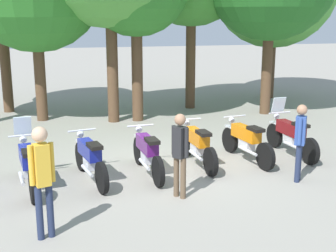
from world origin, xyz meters
The scene contains 10 objects.
ground_plane centered at (0.00, 0.00, 0.00)m, with size 80.00×80.00×0.00m, color gray.
motorcycle_0 centered at (-3.13, -0.41, 0.52)m, with size 0.62×2.18×1.37m.
motorcycle_1 centered at (-1.88, -0.26, 0.50)m, with size 0.70×2.16×0.99m.
motorcycle_2 centered at (-0.63, -0.15, 0.50)m, with size 0.62×2.19×0.99m.
motorcycle_3 centered at (0.62, 0.20, 0.50)m, with size 0.62×2.19×0.99m.
motorcycle_4 centered at (1.87, 0.25, 0.50)m, with size 0.64×2.18×0.99m.
motorcycle_5 centered at (3.12, 0.40, 0.52)m, with size 0.62×2.19×1.37m.
person_0 centered at (-0.29, -1.61, 0.96)m, with size 0.30×0.38×1.65m.
person_1 centered at (-2.77, -2.72, 1.08)m, with size 0.40×0.30×1.81m.
person_2 centered at (2.37, -1.34, 0.96)m, with size 0.30×0.37×1.65m.
Camera 1 is at (-2.51, -9.67, 3.45)m, focal length 49.44 mm.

